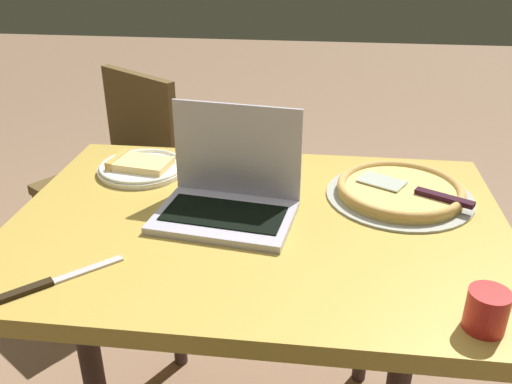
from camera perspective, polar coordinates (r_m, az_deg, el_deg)
The scene contains 7 objects.
dining_table at distance 1.32m, azimuth 0.20°, elevation -5.57°, with size 1.15×0.82×0.77m.
laptop at distance 1.29m, azimuth -2.85°, elevation -0.05°, with size 0.34×0.26×0.25m.
pizza_plate at distance 1.55m, azimuth -11.84°, elevation 2.58°, with size 0.24×0.24×0.04m.
pizza_tray at distance 1.42m, azimuth 14.74°, elevation 0.14°, with size 0.37×0.37×0.04m.
table_knife at distance 1.14m, azimuth -20.62°, elevation -8.78°, with size 0.19×0.18×0.01m.
drink_cup at distance 1.02m, azimuth 22.85°, elevation -11.23°, with size 0.07×0.07×0.08m.
chair_near at distance 2.25m, azimuth -13.90°, elevation 2.29°, with size 0.59×0.59×0.87m.
Camera 1 is at (-0.13, 1.11, 1.40)m, focal length 38.50 mm.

